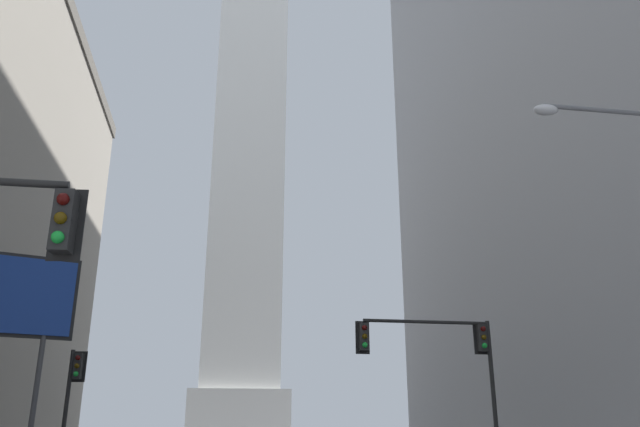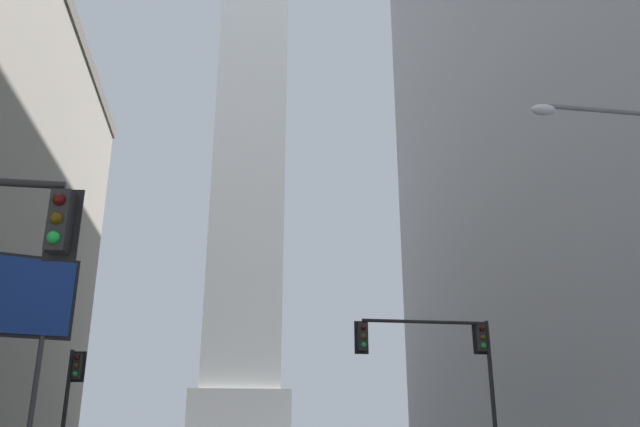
% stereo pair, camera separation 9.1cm
% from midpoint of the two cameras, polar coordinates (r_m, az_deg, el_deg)
% --- Properties ---
extents(obelisk, '(9.46, 9.46, 66.49)m').
position_cam_midpoint_polar(obelisk, '(70.78, -6.51, 6.69)').
color(obelisk, silver).
rests_on(obelisk, ground_plane).
extents(traffic_light_mid_left, '(0.80, 0.53, 4.80)m').
position_cam_midpoint_polar(traffic_light_mid_left, '(29.90, -21.70, -14.63)').
color(traffic_light_mid_left, black).
rests_on(traffic_light_mid_left, ground_plane).
extents(traffic_light_mid_right, '(5.82, 0.50, 5.80)m').
position_cam_midpoint_polar(traffic_light_mid_right, '(26.53, 11.41, -12.39)').
color(traffic_light_mid_right, black).
rests_on(traffic_light_mid_right, ground_plane).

